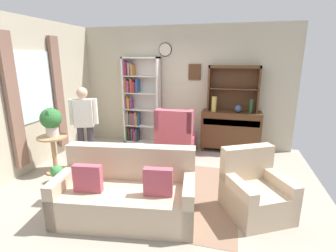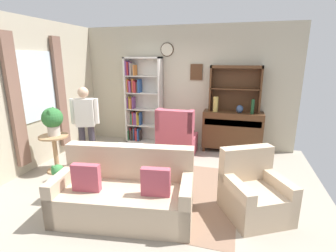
% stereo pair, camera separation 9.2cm
% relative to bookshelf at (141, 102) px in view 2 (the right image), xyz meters
% --- Properties ---
extents(ground_plane, '(5.40, 4.60, 0.02)m').
position_rel_bookshelf_xyz_m(ground_plane, '(1.09, -1.94, -1.03)').
color(ground_plane, '#9E9384').
extents(wall_back, '(5.00, 0.09, 2.80)m').
position_rel_bookshelf_xyz_m(wall_back, '(1.09, 0.19, 0.38)').
color(wall_back, '#BCB299').
rests_on(wall_back, ground_plane).
extents(wall_left, '(0.16, 4.20, 2.80)m').
position_rel_bookshelf_xyz_m(wall_left, '(-1.43, -1.92, 0.38)').
color(wall_left, '#BCB299').
rests_on(wall_left, ground_plane).
extents(area_rug, '(2.23, 2.20, 0.01)m').
position_rel_bookshelf_xyz_m(area_rug, '(1.29, -2.24, -1.02)').
color(area_rug, '#846651').
rests_on(area_rug, ground_plane).
extents(bookshelf, '(0.90, 0.30, 2.10)m').
position_rel_bookshelf_xyz_m(bookshelf, '(0.00, 0.00, 0.00)').
color(bookshelf, silver).
rests_on(bookshelf, ground_plane).
extents(sideboard, '(1.30, 0.45, 0.92)m').
position_rel_bookshelf_xyz_m(sideboard, '(2.23, -0.08, -0.51)').
color(sideboard, '#4C2D19').
rests_on(sideboard, ground_plane).
extents(sideboard_hutch, '(1.10, 0.26, 1.00)m').
position_rel_bookshelf_xyz_m(sideboard_hutch, '(2.23, 0.03, 0.54)').
color(sideboard_hutch, '#4C2D19').
rests_on(sideboard_hutch, sideboard).
extents(vase_tall, '(0.11, 0.11, 0.33)m').
position_rel_bookshelf_xyz_m(vase_tall, '(1.84, -0.16, 0.06)').
color(vase_tall, tan).
rests_on(vase_tall, sideboard).
extents(vase_round, '(0.15, 0.15, 0.17)m').
position_rel_bookshelf_xyz_m(vase_round, '(2.36, -0.15, -0.02)').
color(vase_round, '#33476B').
rests_on(vase_round, sideboard).
extents(bottle_wine, '(0.07, 0.07, 0.31)m').
position_rel_bookshelf_xyz_m(bottle_wine, '(2.62, -0.17, 0.05)').
color(bottle_wine, '#194223').
rests_on(bottle_wine, sideboard).
extents(couch_floral, '(1.90, 1.10, 0.90)m').
position_rel_bookshelf_xyz_m(couch_floral, '(0.94, -2.97, -0.71)').
color(couch_floral, '#C6AD8E').
rests_on(couch_floral, ground_plane).
extents(armchair_floral, '(1.04, 1.05, 0.88)m').
position_rel_bookshelf_xyz_m(armchair_floral, '(2.61, -2.49, -0.73)').
color(armchair_floral, '#C6AD8E').
rests_on(armchair_floral, ground_plane).
extents(wingback_chair, '(0.78, 0.80, 1.05)m').
position_rel_bookshelf_xyz_m(wingback_chair, '(1.09, -0.68, -0.64)').
color(wingback_chair, '#B74C5B').
rests_on(wingback_chair, ground_plane).
extents(plant_stand, '(0.52, 0.52, 0.70)m').
position_rel_bookshelf_xyz_m(plant_stand, '(-0.90, -2.07, -0.59)').
color(plant_stand, '#A87F56').
rests_on(plant_stand, ground_plane).
extents(potted_plant_large, '(0.37, 0.37, 0.51)m').
position_rel_bookshelf_xyz_m(potted_plant_large, '(-0.90, -2.04, -0.02)').
color(potted_plant_large, beige).
rests_on(potted_plant_large, plant_stand).
extents(potted_plant_small, '(0.22, 0.22, 0.30)m').
position_rel_bookshelf_xyz_m(potted_plant_small, '(-0.60, -2.42, -0.85)').
color(potted_plant_small, gray).
rests_on(potted_plant_small, ground_plane).
extents(person_reading, '(0.51, 0.31, 1.56)m').
position_rel_bookshelf_xyz_m(person_reading, '(-0.45, -1.69, -0.12)').
color(person_reading, '#38333D').
rests_on(person_reading, ground_plane).
extents(coffee_table, '(0.80, 0.50, 0.42)m').
position_rel_bookshelf_xyz_m(coffee_table, '(1.04, -2.27, -0.67)').
color(coffee_table, '#4C2D19').
rests_on(coffee_table, ground_plane).
extents(book_stack, '(0.21, 0.13, 0.07)m').
position_rel_bookshelf_xyz_m(book_stack, '(0.90, -2.36, -0.57)').
color(book_stack, '#284C8C').
rests_on(book_stack, coffee_table).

